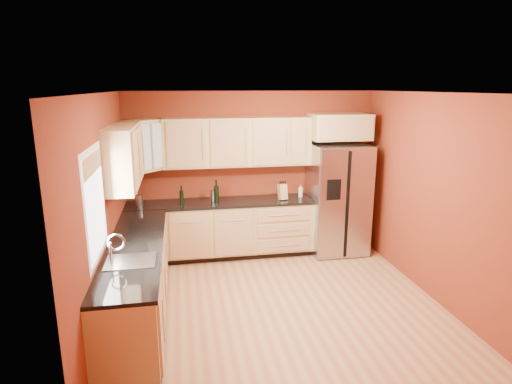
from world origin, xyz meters
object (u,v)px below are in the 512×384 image
soap_dispenser (300,191)px  refrigerator (337,199)px  canister_left (140,200)px  wine_bottle_a (216,191)px  knife_block (282,192)px

soap_dispenser → refrigerator: bearing=-11.8°
canister_left → wine_bottle_a: wine_bottle_a is taller
refrigerator → canister_left: refrigerator is taller
knife_block → soap_dispenser: 0.35m
refrigerator → soap_dispenser: bearing=168.2°
wine_bottle_a → knife_block: size_ratio=1.41×
knife_block → canister_left: bearing=167.8°
refrigerator → wine_bottle_a: size_ratio=5.11×
canister_left → knife_block: 2.20m
refrigerator → knife_block: refrigerator is taller
refrigerator → wine_bottle_a: (-1.96, 0.06, 0.20)m
wine_bottle_a → knife_block: wine_bottle_a is taller
wine_bottle_a → canister_left: bearing=-177.8°
wine_bottle_a → soap_dispenser: size_ratio=1.81×
wine_bottle_a → soap_dispenser: 1.37m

